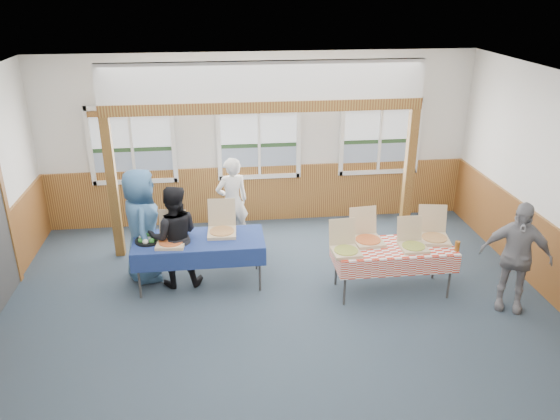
{
  "coord_description": "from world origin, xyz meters",
  "views": [
    {
      "loc": [
        -0.77,
        -6.3,
        4.36
      ],
      "look_at": [
        0.1,
        1.0,
        1.24
      ],
      "focal_mm": 35.0,
      "sensor_mm": 36.0,
      "label": 1
    }
  ],
  "objects_px": {
    "woman_white": "(232,202)",
    "woman_black": "(174,236)",
    "person_grey": "(515,256)",
    "man_blue": "(142,225)",
    "table_right": "(394,250)",
    "table_left": "(199,242)"
  },
  "relations": [
    {
      "from": "man_blue",
      "to": "woman_white",
      "type": "bearing_deg",
      "value": -60.03
    },
    {
      "from": "table_left",
      "to": "man_blue",
      "type": "relative_size",
      "value": 1.18
    },
    {
      "from": "woman_black",
      "to": "table_right",
      "type": "bearing_deg",
      "value": 166.97
    },
    {
      "from": "woman_white",
      "to": "woman_black",
      "type": "bearing_deg",
      "value": 37.19
    },
    {
      "from": "woman_black",
      "to": "person_grey",
      "type": "distance_m",
      "value": 4.9
    },
    {
      "from": "table_left",
      "to": "table_right",
      "type": "distance_m",
      "value": 2.9
    },
    {
      "from": "person_grey",
      "to": "woman_white",
      "type": "bearing_deg",
      "value": 173.44
    },
    {
      "from": "table_right",
      "to": "person_grey",
      "type": "bearing_deg",
      "value": -32.54
    },
    {
      "from": "person_grey",
      "to": "table_left",
      "type": "bearing_deg",
      "value": -168.34
    },
    {
      "from": "woman_white",
      "to": "woman_black",
      "type": "xyz_separation_m",
      "value": [
        -0.91,
        -1.31,
        0.01
      ]
    },
    {
      "from": "table_right",
      "to": "woman_black",
      "type": "bearing_deg",
      "value": 158.13
    },
    {
      "from": "person_grey",
      "to": "man_blue",
      "type": "bearing_deg",
      "value": -168.88
    },
    {
      "from": "table_right",
      "to": "person_grey",
      "type": "xyz_separation_m",
      "value": [
        1.54,
        -0.61,
        0.11
      ]
    },
    {
      "from": "woman_white",
      "to": "person_grey",
      "type": "height_order",
      "value": "person_grey"
    },
    {
      "from": "woman_black",
      "to": "man_blue",
      "type": "xyz_separation_m",
      "value": [
        -0.49,
        0.25,
        0.1
      ]
    },
    {
      "from": "woman_white",
      "to": "table_right",
      "type": "bearing_deg",
      "value": 122.22
    },
    {
      "from": "table_left",
      "to": "man_blue",
      "type": "xyz_separation_m",
      "value": [
        -0.85,
        0.29,
        0.2
      ]
    },
    {
      "from": "table_right",
      "to": "man_blue",
      "type": "height_order",
      "value": "man_blue"
    },
    {
      "from": "table_left",
      "to": "table_right",
      "type": "height_order",
      "value": "same"
    },
    {
      "from": "woman_white",
      "to": "person_grey",
      "type": "distance_m",
      "value": 4.59
    },
    {
      "from": "table_left",
      "to": "table_right",
      "type": "relative_size",
      "value": 1.15
    },
    {
      "from": "table_left",
      "to": "woman_white",
      "type": "distance_m",
      "value": 1.45
    }
  ]
}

